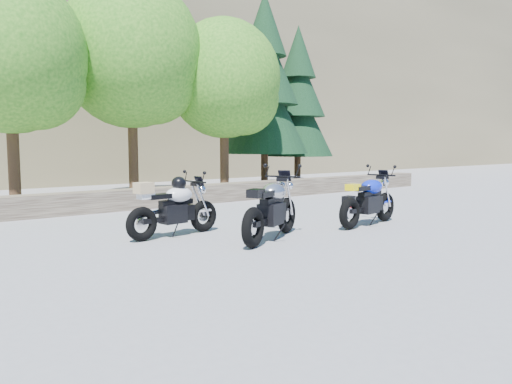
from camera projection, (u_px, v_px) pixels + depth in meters
ground at (284, 243)px, 8.19m from camera, size 90.00×90.00×0.00m
stone_wall at (140, 199)px, 12.49m from camera, size 22.00×0.55×0.50m
hillside at (27, 49)px, 31.29m from camera, size 80.00×30.00×15.00m
tree_decid_left at (14, 60)px, 11.98m from camera, size 3.67×3.67×5.62m
tree_decid_mid at (135, 59)px, 14.27m from camera, size 4.08×4.08×6.24m
tree_decid_right at (228, 83)px, 15.57m from camera, size 3.54×3.54×5.41m
conifer_near at (265, 87)px, 18.07m from camera, size 3.17×3.17×7.06m
conifer_far at (298, 102)px, 19.92m from camera, size 2.82×2.82×6.27m
silver_bike at (271, 210)px, 8.41m from camera, size 1.94×1.12×1.06m
white_bike at (174, 207)px, 8.71m from camera, size 1.90×0.60×1.05m
blue_bike at (369, 201)px, 9.92m from camera, size 1.98×0.63×1.00m
backpack at (349, 204)px, 11.79m from camera, size 0.32×0.28×0.39m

